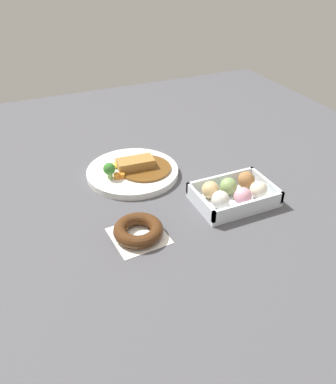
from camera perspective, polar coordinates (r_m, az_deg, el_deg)
ground_plane at (r=1.06m, az=-0.38°, el=1.58°), size 1.60×1.60×0.00m
curry_plate at (r=1.08m, az=-5.20°, el=3.12°), size 0.26×0.26×0.06m
donut_box at (r=0.98m, az=9.75°, el=-0.23°), size 0.20×0.14×0.06m
chocolate_ring_donut at (r=0.87m, az=-4.41°, el=-5.68°), size 0.13×0.13×0.03m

